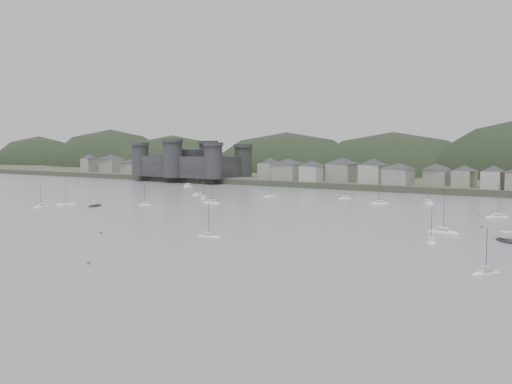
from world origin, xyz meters
The scene contains 10 objects.
ground centered at (0.00, 0.00, 0.00)m, with size 900.00×900.00×0.00m, color slate.
far_shore_land centered at (0.00, 295.00, 1.50)m, with size 900.00×250.00×3.00m, color #383D2D.
forested_ridge centered at (4.83, 269.40, -11.28)m, with size 851.55×103.94×102.57m.
castle centered at (-120.00, 179.80, 10.96)m, with size 66.00×43.00×20.00m.
waterfront_town centered at (50.59, 183.34, 8.66)m, with size 451.48×28.46×12.92m.
sailboat_lead centered at (42.26, 126.93, 0.17)m, with size 7.99×9.74×13.20m.
moored_fleet centered at (-7.75, 61.63, 0.18)m, with size 248.19×171.67×13.16m.
motor_launch_near centered at (87.02, 51.51, 0.29)m, with size 7.61×8.27×3.97m.
motor_launch_far centered at (-53.32, 50.22, 0.30)m, with size 3.80×7.35×3.69m.
mooring_buoys centered at (-4.92, 55.82, 0.15)m, with size 169.79×150.90×0.70m.
Camera 1 is at (120.56, -98.00, 22.91)m, focal length 43.41 mm.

